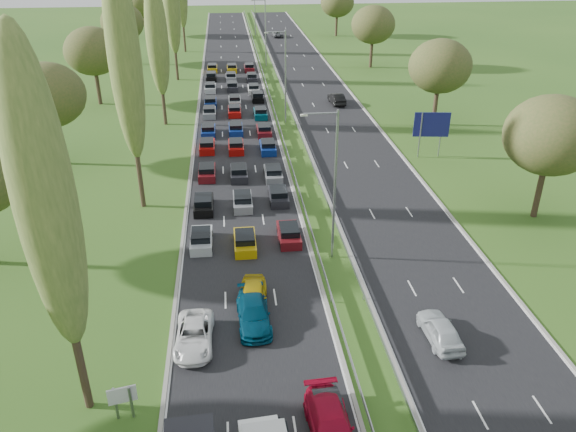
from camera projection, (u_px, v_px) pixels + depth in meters
ground at (284, 118)px, 77.40m from camera, size 260.00×260.00×0.00m
near_carriageway at (235, 114)px, 78.95m from camera, size 10.50×215.00×0.04m
far_carriageway at (329, 111)px, 80.26m from camera, size 10.50×215.00×0.04m
central_reservation at (282, 109)px, 79.36m from camera, size 2.36×215.00×0.32m
lamp_columns at (285, 78)px, 72.89m from camera, size 0.18×140.18×12.00m
poplar_row at (146, 44)px, 59.72m from camera, size 2.80×127.80×22.44m
woodland_left at (38, 104)px, 55.94m from camera, size 8.00×166.00×11.10m
woodland_right at (466, 82)px, 64.00m from camera, size 8.00×153.00×11.10m
traffic_queue_fill at (235, 122)px, 74.51m from camera, size 9.03×68.52×0.80m
near_car_2 at (194, 335)px, 34.93m from camera, size 2.45×5.05×1.38m
near_car_7 at (254, 313)px, 36.85m from camera, size 2.31×5.27×1.51m
near_car_8 at (253, 296)px, 38.50m from camera, size 2.23×4.78×1.58m
near_car_9 at (329, 413)px, 29.32m from camera, size 1.58×4.15×1.35m
near_car_11 at (331, 426)px, 28.46m from camera, size 2.45×5.45×1.55m
far_car_0 at (440, 330)px, 35.31m from camera, size 1.99×4.55×1.53m
far_car_1 at (337, 99)px, 83.21m from camera, size 2.05×4.98×1.60m
far_car_2 at (277, 34)px, 135.14m from camera, size 2.33×4.88×1.34m
info_sign at (123, 398)px, 29.36m from camera, size 1.49×0.42×2.10m
direction_sign at (431, 127)px, 62.69m from camera, size 3.98×0.64×5.20m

